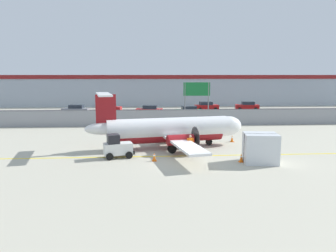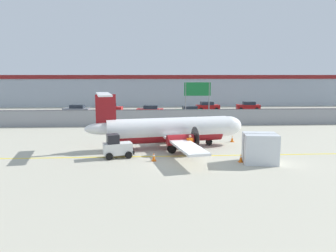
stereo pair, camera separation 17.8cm
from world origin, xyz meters
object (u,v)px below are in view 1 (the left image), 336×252
(baggage_tug, at_px, (117,147))
(parked_car_4, at_px, (206,106))
(traffic_cone_near_left, at_px, (154,157))
(ground_crew_worker, at_px, (190,144))
(traffic_cone_near_right, at_px, (232,139))
(highway_sign, at_px, (197,92))
(cargo_container, at_px, (260,148))
(parked_car_0, at_px, (76,110))
(parked_car_3, at_px, (188,111))
(traffic_cone_far_left, at_px, (241,158))
(commuter_airplane, at_px, (171,130))
(parked_car_5, at_px, (247,106))
(parked_car_1, at_px, (109,108))
(parked_car_2, at_px, (149,110))

(baggage_tug, xyz_separation_m, parked_car_4, (13.16, 33.17, 0.04))
(traffic_cone_near_left, bearing_deg, ground_crew_worker, 26.81)
(traffic_cone_near_right, height_order, parked_car_4, parked_car_4)
(parked_car_4, xyz_separation_m, highway_sign, (-4.06, -14.66, 3.24))
(cargo_container, distance_m, parked_car_0, 36.66)
(parked_car_0, relative_size, parked_car_3, 1.00)
(cargo_container, bearing_deg, baggage_tug, 175.93)
(traffic_cone_far_left, bearing_deg, commuter_airplane, 131.93)
(traffic_cone_near_left, distance_m, parked_car_3, 27.00)
(ground_crew_worker, xyz_separation_m, highway_sign, (3.28, 18.22, 3.19))
(traffic_cone_near_right, height_order, highway_sign, highway_sign)
(cargo_container, bearing_deg, traffic_cone_far_left, 175.39)
(baggage_tug, bearing_deg, ground_crew_worker, -11.59)
(traffic_cone_near_left, bearing_deg, parked_car_5, 62.58)
(traffic_cone_near_left, distance_m, parked_car_1, 32.78)
(highway_sign, bearing_deg, baggage_tug, -116.17)
(traffic_cone_near_left, distance_m, traffic_cone_far_left, 6.54)
(ground_crew_worker, xyz_separation_m, parked_car_0, (-15.00, 28.31, -0.06))
(parked_car_1, xyz_separation_m, parked_car_3, (12.94, -5.69, 0.00))
(commuter_airplane, xyz_separation_m, ground_crew_worker, (1.27, -3.20, -0.65))
(traffic_cone_near_left, height_order, traffic_cone_far_left, same)
(traffic_cone_near_right, relative_size, parked_car_0, 0.15)
(traffic_cone_near_left, xyz_separation_m, traffic_cone_near_right, (7.76, 6.77, 0.00))
(parked_car_3, bearing_deg, commuter_airplane, 74.61)
(commuter_airplane, relative_size, parked_car_5, 3.65)
(ground_crew_worker, height_order, parked_car_4, same)
(ground_crew_worker, height_order, parked_car_1, same)
(traffic_cone_near_left, height_order, parked_car_0, parked_car_0)
(ground_crew_worker, xyz_separation_m, traffic_cone_far_left, (3.57, -2.19, -0.64))
(baggage_tug, distance_m, parked_car_0, 30.03)
(baggage_tug, height_order, highway_sign, highway_sign)
(traffic_cone_near_right, bearing_deg, parked_car_5, 69.99)
(cargo_container, distance_m, traffic_cone_far_left, 1.57)
(parked_car_1, relative_size, highway_sign, 0.80)
(ground_crew_worker, xyz_separation_m, parked_car_3, (3.00, 24.85, -0.06))
(parked_car_1, xyz_separation_m, parked_car_5, (24.78, 2.25, 0.00))
(cargo_container, bearing_deg, parked_car_5, 81.75)
(baggage_tug, xyz_separation_m, traffic_cone_far_left, (9.38, -1.90, -0.54))
(traffic_cone_near_left, bearing_deg, baggage_tug, 157.37)
(ground_crew_worker, bearing_deg, traffic_cone_far_left, -124.07)
(parked_car_0, xyz_separation_m, highway_sign, (18.28, -10.09, 3.24))
(traffic_cone_near_right, height_order, traffic_cone_far_left, same)
(baggage_tug, height_order, traffic_cone_near_left, baggage_tug)
(parked_car_0, relative_size, parked_car_5, 0.99)
(traffic_cone_near_right, relative_size, parked_car_4, 0.15)
(cargo_container, bearing_deg, highway_sign, 101.96)
(traffic_cone_near_right, height_order, parked_car_1, parked_car_1)
(parked_car_4, height_order, highway_sign, highway_sign)
(traffic_cone_near_left, distance_m, highway_sign, 21.01)
(parked_car_2, height_order, highway_sign, highway_sign)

